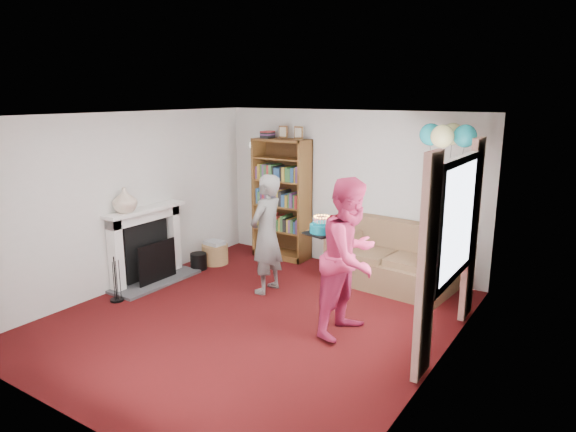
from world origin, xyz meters
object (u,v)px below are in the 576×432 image
Objects in this scene: person_striped at (267,234)px; birthday_cake at (322,229)px; bookcase at (283,200)px; person_magenta at (350,257)px; sofa at (393,262)px.

birthday_cake is (1.12, -0.43, 0.34)m from person_striped.
person_magenta is (2.26, -1.99, -0.06)m from bookcase.
sofa is 1.03× the size of person_striped.
person_magenta is 5.43× the size of birthday_cake.
sofa is 1.92m from person_striped.
bookcase reaches higher than person_striped.
person_striped reaches higher than sofa.
person_magenta is at bearing 70.44° from person_striped.
birthday_cake reaches higher than sofa.
bookcase is 1.33× the size of person_striped.
person_striped is 0.91× the size of person_magenta.
person_magenta is at bearing -12.66° from birthday_cake.
sofa is at bearing -6.30° from bookcase.
bookcase is at bearing 178.71° from sofa.
person_magenta is (0.16, -1.76, 0.58)m from sofa.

